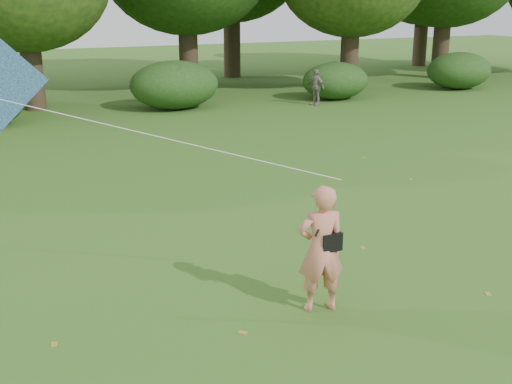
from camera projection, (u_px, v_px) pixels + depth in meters
name	position (u px, v px, depth m)	size (l,w,h in m)	color
ground	(370.00, 334.00, 8.48)	(100.00, 100.00, 0.00)	#265114
man_kite_flyer	(321.00, 249.00, 8.88)	(0.67, 0.44, 1.84)	#DE7F68
bystander_right	(316.00, 87.00, 25.92)	(0.85, 0.35, 1.45)	gray
crossbody_bag	(330.00, 240.00, 8.86)	(0.43, 0.20, 0.72)	black
shrub_band	(79.00, 94.00, 23.25)	(39.15, 3.22, 1.88)	#264919
fallen_leaves	(296.00, 250.00, 11.26)	(10.84, 15.21, 0.01)	olive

